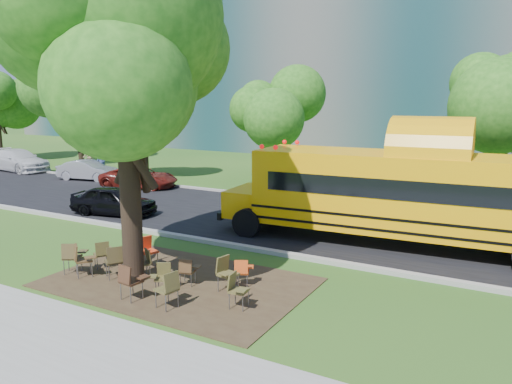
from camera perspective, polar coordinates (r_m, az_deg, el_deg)
The scene contains 34 objects.
ground at distance 15.00m, azimuth -10.77°, elevation -8.86°, with size 160.00×160.00×0.00m, color #26531A.
sidewalk at distance 11.92m, azimuth -26.88°, elevation -15.14°, with size 60.00×4.00×0.04m, color gray.
dirt_patch at distance 14.03m, azimuth -8.91°, elevation -10.14°, with size 7.00×4.50×0.03m, color #382819.
asphalt_road at distance 20.60m, azimuth 1.78°, elevation -3.17°, with size 80.00×8.00×0.04m, color black.
kerb_near at distance 17.26m, azimuth -4.37°, elevation -5.82°, with size 80.00×0.25×0.14m, color gray.
kerb_far at distance 24.22m, azimuth 6.24°, elevation -0.99°, with size 80.00×0.25×0.14m, color gray.
building_main at distance 50.17m, azimuth 9.34°, elevation 17.56°, with size 38.00×16.00×22.00m, color #5E5D5A.
building_left at distance 69.47m, azimuth -14.21°, elevation 14.64°, with size 26.00×14.00×20.00m, color #5E5D5A.
bg_tree_0 at distance 31.83m, azimuth -12.76°, elevation 9.79°, with size 5.20×5.20×7.18m.
bg_tree_1 at distance 38.92m, azimuth -19.78°, elevation 10.78°, with size 6.00×6.00×8.40m.
bg_tree_2 at distance 30.29m, azimuth 1.25°, elevation 9.33°, with size 4.80×4.80×6.62m.
bg_tree_3 at distance 24.79m, azimuth 26.85°, elevation 9.75°, with size 5.60×5.60×7.84m.
main_tree at distance 13.54m, azimuth -14.88°, elevation 14.60°, with size 7.20×7.20×9.59m.
school_bus at distance 17.32m, azimuth 18.63°, elevation -0.32°, with size 13.07×3.69×3.16m.
chair_0 at distance 15.21m, azimuth -20.25°, elevation -6.75°, with size 0.64×0.78×0.95m.
chair_1 at distance 14.89m, azimuth -19.33°, elevation -7.04°, with size 0.82×0.65×0.96m.
chair_2 at distance 14.48m, azimuth -15.77°, elevation -7.32°, with size 0.65×0.82×0.96m.
chair_3 at distance 14.42m, azimuth -12.72°, elevation -7.62°, with size 0.69×0.55×0.82m.
chair_4 at distance 12.86m, azimuth -14.20°, elevation -9.59°, with size 0.68×0.56×0.95m.
chair_5 at distance 13.24m, azimuth -10.66°, elevation -9.30°, with size 0.54×0.64×0.80m.
chair_6 at distance 12.23m, azimuth -9.92°, elevation -10.52°, with size 0.56×0.71×0.95m.
chair_7 at distance 12.09m, azimuth -2.26°, elevation -10.81°, with size 0.59×0.59×0.89m.
chair_8 at distance 15.43m, azimuth -17.13°, elevation -6.54°, with size 0.57×0.72×0.85m.
chair_9 at distance 15.72m, azimuth -13.80°, elevation -5.87°, with size 0.77×0.62×0.93m.
chair_10 at distance 15.25m, azimuth -12.35°, elevation -6.33°, with size 0.56×0.71×0.92m.
chair_11 at distance 13.59m, azimuth -7.80°, elevation -8.71°, with size 0.53×0.57×0.78m.
chair_12 at distance 13.06m, azimuth -3.47°, elevation -8.97°, with size 0.56×0.70×0.95m.
chair_13 at distance 13.41m, azimuth -1.58°, elevation -8.88°, with size 0.53×0.63×0.78m.
black_car at distance 22.19m, azimuth -15.95°, elevation -0.95°, with size 1.50×3.72×1.27m, color black.
bg_car_silver at distance 31.96m, azimuth -18.66°, elevation 2.37°, with size 1.30×3.73×1.23m, color #9F9FA4.
bg_car_white at distance 37.64m, azimuth -25.53°, elevation 3.28°, with size 2.09×5.14×1.49m, color silver.
bg_car_red at distance 28.45m, azimuth -13.21°, elevation 1.63°, with size 1.97×4.27×1.19m, color #55140E.
pedestrian_a at distance 32.57m, azimuth -17.21°, elevation 3.14°, with size 0.67×0.44×1.83m, color #38487F.
pedestrian_b at distance 36.64m, azimuth -18.64°, elevation 3.91°, with size 0.92×0.71×1.88m, color #81644D.
Camera 1 is at (9.17, -10.76, 5.01)m, focal length 35.00 mm.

